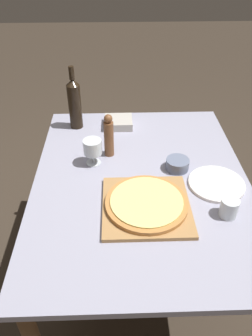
{
  "coord_description": "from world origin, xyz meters",
  "views": [
    {
      "loc": [
        -0.11,
        -1.16,
        1.73
      ],
      "look_at": [
        -0.07,
        0.01,
        0.83
      ],
      "focal_mm": 35.0,
      "sensor_mm": 36.0,
      "label": 1
    }
  ],
  "objects": [
    {
      "name": "ground_plane",
      "position": [
        0.0,
        0.0,
        0.0
      ],
      "size": [
        12.0,
        12.0,
        0.0
      ],
      "primitive_type": "plane",
      "color": "#382D23"
    },
    {
      "name": "dining_table",
      "position": [
        0.0,
        0.0,
        0.67
      ],
      "size": [
        0.99,
        1.28,
        0.77
      ],
      "color": "#9393A8",
      "rests_on": "ground_plane"
    },
    {
      "name": "cutting_board",
      "position": [
        0.01,
        -0.19,
        0.78
      ],
      "size": [
        0.36,
        0.36,
        0.02
      ],
      "color": "#A87A47",
      "rests_on": "dining_table"
    },
    {
      "name": "pizza",
      "position": [
        0.01,
        -0.19,
        0.8
      ],
      "size": [
        0.34,
        0.34,
        0.02
      ],
      "color": "#BC7A3D",
      "rests_on": "cutting_board"
    },
    {
      "name": "wine_bottle",
      "position": [
        -0.34,
        0.49,
        0.92
      ],
      "size": [
        0.07,
        0.07,
        0.35
      ],
      "color": "black",
      "rests_on": "dining_table"
    },
    {
      "name": "pepper_mill",
      "position": [
        -0.15,
        0.2,
        0.88
      ],
      "size": [
        0.05,
        0.05,
        0.23
      ],
      "color": "brown",
      "rests_on": "dining_table"
    },
    {
      "name": "wine_glass",
      "position": [
        -0.22,
        0.13,
        0.86
      ],
      "size": [
        0.09,
        0.09,
        0.13
      ],
      "color": "silver",
      "rests_on": "dining_table"
    },
    {
      "name": "small_bowl",
      "position": [
        0.18,
        0.07,
        0.79
      ],
      "size": [
        0.11,
        0.11,
        0.05
      ],
      "color": "slate",
      "rests_on": "dining_table"
    },
    {
      "name": "drinking_tumbler",
      "position": [
        0.33,
        -0.24,
        0.81
      ],
      "size": [
        0.07,
        0.07,
        0.08
      ],
      "color": "silver",
      "rests_on": "dining_table"
    },
    {
      "name": "dinner_plate",
      "position": [
        0.34,
        -0.05,
        0.77
      ],
      "size": [
        0.25,
        0.25,
        0.01
      ],
      "color": "white",
      "rests_on": "dining_table"
    },
    {
      "name": "food_container",
      "position": [
        -0.1,
        0.49,
        0.79
      ],
      "size": [
        0.16,
        0.14,
        0.04
      ],
      "color": "#BCB7AD",
      "rests_on": "dining_table"
    }
  ]
}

